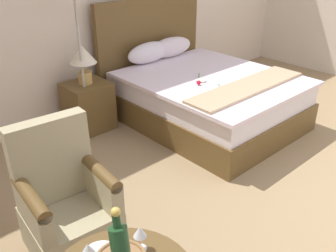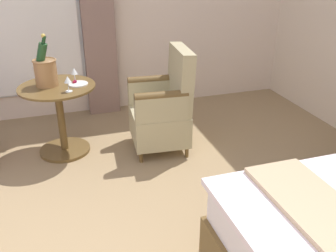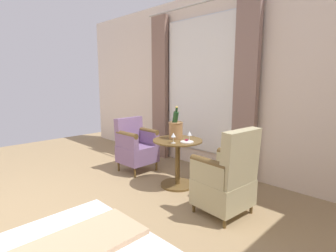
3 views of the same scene
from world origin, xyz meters
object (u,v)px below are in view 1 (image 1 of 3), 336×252
object	(u,v)px
bed	(202,93)
nightstand	(88,106)
bedside_lamp	(83,58)
armchair_by_window	(66,205)
wine_glass_near_bucket	(140,233)
wine_glass_near_edge	(88,251)

from	to	relation	value
bed	nightstand	xyz separation A→B (m)	(-1.14, 0.72, -0.07)
bed	bedside_lamp	xyz separation A→B (m)	(-1.14, 0.72, 0.50)
bed	nightstand	world-z (taller)	bed
nightstand	armchair_by_window	bearing A→B (deg)	-125.54
nightstand	wine_glass_near_bucket	xyz separation A→B (m)	(-1.17, -2.45, 0.50)
bedside_lamp	wine_glass_near_bucket	bearing A→B (deg)	-115.53
bedside_lamp	wine_glass_near_edge	bearing A→B (deg)	-120.69
bedside_lamp	armchair_by_window	world-z (taller)	armchair_by_window
wine_glass_near_edge	armchair_by_window	distance (m)	0.90
nightstand	armchair_by_window	distance (m)	1.96
wine_glass_near_edge	bed	bearing A→B (deg)	32.93
armchair_by_window	bedside_lamp	bearing A→B (deg)	54.46
wine_glass_near_edge	armchair_by_window	bearing A→B (deg)	70.84
nightstand	bedside_lamp	xyz separation A→B (m)	(-0.00, 0.00, 0.57)
bedside_lamp	wine_glass_near_edge	xyz separation A→B (m)	(-1.41, -2.37, -0.08)
wine_glass_near_bucket	bedside_lamp	bearing A→B (deg)	64.47
wine_glass_near_edge	armchair_by_window	xyz separation A→B (m)	(0.27, 0.78, -0.36)
wine_glass_near_bucket	armchair_by_window	size ratio (longest dim) A/B	0.14
bed	bedside_lamp	bearing A→B (deg)	147.59
nightstand	wine_glass_near_bucket	world-z (taller)	wine_glass_near_bucket
bedside_lamp	wine_glass_near_edge	distance (m)	2.76
nightstand	wine_glass_near_edge	bearing A→B (deg)	-120.69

